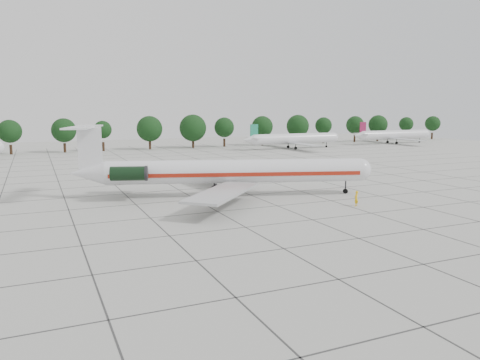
{
  "coord_description": "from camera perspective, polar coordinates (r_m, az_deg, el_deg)",
  "views": [
    {
      "loc": [
        -19.31,
        -50.29,
        12.15
      ],
      "look_at": [
        3.12,
        0.5,
        3.5
      ],
      "focal_mm": 35.0,
      "sensor_mm": 36.0,
      "label": 1
    }
  ],
  "objects": [
    {
      "name": "bg_airliner_d",
      "position": [
        139.93,
        6.64,
        5.01
      ],
      "size": [
        28.24,
        27.2,
        7.4
      ],
      "color": "silver",
      "rests_on": "ground"
    },
    {
      "name": "ground_crew",
      "position": [
        59.83,
        13.98,
        -2.19
      ],
      "size": [
        0.83,
        0.74,
        1.91
      ],
      "primitive_type": "imported",
      "rotation": [
        0.0,
        0.0,
        3.64
      ],
      "color": "yellow",
      "rests_on": "ground"
    },
    {
      "name": "ground",
      "position": [
        55.22,
        -2.76,
        -3.87
      ],
      "size": [
        260.0,
        260.0,
        0.0
      ],
      "primitive_type": "plane",
      "color": "#B7B7AF",
      "rests_on": "ground"
    },
    {
      "name": "bg_airliner_e",
      "position": [
        167.31,
        18.29,
        5.24
      ],
      "size": [
        28.24,
        27.2,
        7.4
      ],
      "color": "silver",
      "rests_on": "ground"
    },
    {
      "name": "main_airliner",
      "position": [
        64.34,
        -2.52,
        1.07
      ],
      "size": [
        40.77,
        31.16,
        9.77
      ],
      "rotation": [
        0.0,
        0.0,
        -0.31
      ],
      "color": "silver",
      "rests_on": "ground"
    },
    {
      "name": "apron_joints",
      "position": [
        69.16,
        -7.24,
        -1.33
      ],
      "size": [
        170.0,
        170.0,
        0.02
      ],
      "primitive_type": "cube",
      "color": "#383838",
      "rests_on": "ground"
    },
    {
      "name": "tree_line",
      "position": [
        135.65,
        -20.68,
        5.68
      ],
      "size": [
        249.86,
        8.44,
        10.22
      ],
      "color": "#332114",
      "rests_on": "ground"
    }
  ]
}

